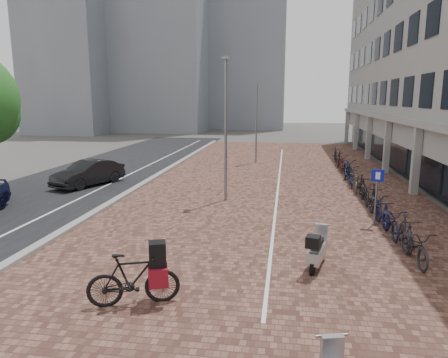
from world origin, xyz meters
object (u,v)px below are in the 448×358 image
(parking_sign, at_px, (377,189))
(hero_bike, at_px, (134,278))
(car_dark, at_px, (89,173))
(scooter_front, at_px, (317,248))

(parking_sign, bearing_deg, hero_bike, -120.83)
(car_dark, height_order, parking_sign, parking_sign)
(scooter_front, bearing_deg, hero_bike, -132.29)
(car_dark, height_order, hero_bike, hero_bike)
(scooter_front, distance_m, parking_sign, 4.94)
(car_dark, distance_m, parking_sign, 14.80)
(hero_bike, height_order, scooter_front, hero_bike)
(parking_sign, bearing_deg, car_dark, 172.01)
(scooter_front, relative_size, parking_sign, 0.77)
(hero_bike, height_order, parking_sign, parking_sign)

